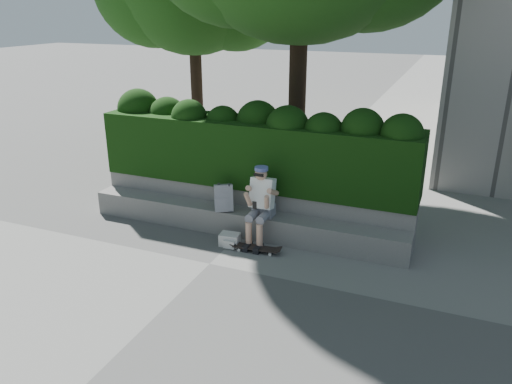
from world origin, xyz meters
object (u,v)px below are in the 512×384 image
at_px(person, 261,202).
at_px(backpack_ground, 230,240).
at_px(backpack_plaid, 224,198).
at_px(skateboard, 256,248).

height_order(person, backpack_ground, person).
bearing_deg(backpack_ground, person, 31.74).
distance_m(person, backpack_ground, 0.85).
distance_m(person, backpack_plaid, 0.76).
bearing_deg(backpack_ground, skateboard, -10.95).
height_order(backpack_plaid, backpack_ground, backpack_plaid).
relative_size(skateboard, backpack_ground, 2.37).
bearing_deg(skateboard, backpack_ground, 169.87).
xyz_separation_m(person, backpack_plaid, (-0.75, 0.08, -0.06)).
distance_m(skateboard, backpack_plaid, 1.13).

